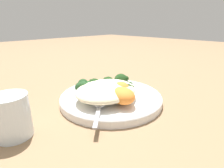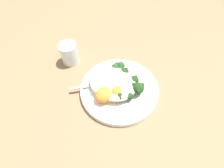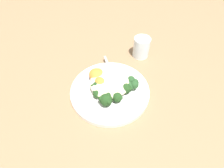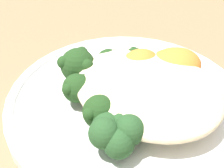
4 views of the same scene
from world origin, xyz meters
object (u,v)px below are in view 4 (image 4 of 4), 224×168
(broccoli_stalk_2, at_px, (87,69))
(sweet_potato_chunk_0, at_px, (140,66))
(broccoli_stalk_1, at_px, (122,71))
(plate, at_px, (129,103))
(broccoli_stalk_3, at_px, (91,89))
(sweet_potato_chunk_1, at_px, (174,66))
(quinoa_mound, at_px, (149,87))
(broccoli_stalk_0, at_px, (137,66))
(broccoli_stalk_4, at_px, (108,109))
(spoon, at_px, (205,107))
(kale_tuft, at_px, (116,131))
(broccoli_stalk_5, at_px, (140,116))

(broccoli_stalk_2, xyz_separation_m, sweet_potato_chunk_0, (-0.04, -0.05, 0.00))
(broccoli_stalk_1, bearing_deg, plate, 152.75)
(broccoli_stalk_1, distance_m, broccoli_stalk_3, 0.05)
(broccoli_stalk_3, distance_m, sweet_potato_chunk_1, 0.11)
(quinoa_mound, height_order, sweet_potato_chunk_0, sweet_potato_chunk_0)
(broccoli_stalk_0, xyz_separation_m, broccoli_stalk_3, (0.01, 0.07, -0.00))
(broccoli_stalk_4, bearing_deg, plate, -164.51)
(quinoa_mound, relative_size, spoon, 1.69)
(broccoli_stalk_3, bearing_deg, plate, -179.83)
(broccoli_stalk_0, bearing_deg, kale_tuft, 151.02)
(plate, height_order, broccoli_stalk_4, broccoli_stalk_4)
(quinoa_mound, distance_m, broccoli_stalk_2, 0.08)
(quinoa_mound, bearing_deg, broccoli_stalk_1, -10.49)
(broccoli_stalk_1, bearing_deg, sweet_potato_chunk_0, -138.98)
(broccoli_stalk_3, bearing_deg, spoon, 166.05)
(quinoa_mound, relative_size, broccoli_stalk_1, 1.53)
(broccoli_stalk_5, bearing_deg, sweet_potato_chunk_0, -168.94)
(quinoa_mound, relative_size, broccoli_stalk_4, 1.57)
(quinoa_mound, height_order, broccoli_stalk_4, quinoa_mound)
(spoon, bearing_deg, broccoli_stalk_0, 140.33)
(broccoli_stalk_2, relative_size, broccoli_stalk_5, 1.30)
(broccoli_stalk_5, bearing_deg, quinoa_mound, 176.06)
(plate, xyz_separation_m, broccoli_stalk_4, (-0.01, 0.04, 0.03))
(broccoli_stalk_5, height_order, sweet_potato_chunk_0, sweet_potato_chunk_0)
(broccoli_stalk_2, relative_size, sweet_potato_chunk_0, 2.33)
(broccoli_stalk_2, relative_size, kale_tuft, 2.27)
(broccoli_stalk_0, distance_m, broccoli_stalk_2, 0.06)
(quinoa_mound, bearing_deg, kale_tuft, 104.19)
(broccoli_stalk_4, relative_size, sweet_potato_chunk_1, 1.53)
(quinoa_mound, relative_size, kale_tuft, 3.20)
(plate, distance_m, broccoli_stalk_0, 0.05)
(sweet_potato_chunk_0, distance_m, spoon, 0.09)
(broccoli_stalk_1, distance_m, broccoli_stalk_2, 0.04)
(broccoli_stalk_2, height_order, broccoli_stalk_5, broccoli_stalk_2)
(broccoli_stalk_1, distance_m, sweet_potato_chunk_0, 0.02)
(broccoli_stalk_0, height_order, broccoli_stalk_2, broccoli_stalk_2)
(spoon, bearing_deg, broccoli_stalk_3, 172.62)
(broccoli_stalk_2, distance_m, kale_tuft, 0.11)
(plate, bearing_deg, broccoli_stalk_4, 101.27)
(quinoa_mound, distance_m, sweet_potato_chunk_0, 0.04)
(broccoli_stalk_4, distance_m, kale_tuft, 0.04)
(sweet_potato_chunk_1, relative_size, kale_tuft, 1.33)
(broccoli_stalk_5, xyz_separation_m, sweet_potato_chunk_1, (0.02, -0.09, 0.01))
(broccoli_stalk_0, relative_size, sweet_potato_chunk_0, 1.48)
(broccoli_stalk_5, bearing_deg, broccoli_stalk_2, -126.35)
(kale_tuft, bearing_deg, broccoli_stalk_2, -27.53)
(sweet_potato_chunk_0, relative_size, sweet_potato_chunk_1, 0.73)
(broccoli_stalk_1, height_order, broccoli_stalk_5, broccoli_stalk_1)
(broccoli_stalk_5, distance_m, spoon, 0.08)
(sweet_potato_chunk_0, xyz_separation_m, spoon, (-0.09, -0.01, -0.02))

